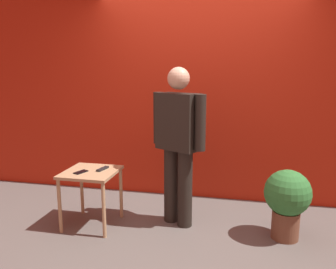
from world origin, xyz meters
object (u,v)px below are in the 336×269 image
at_px(tv_remote, 103,169).
at_px(potted_plant, 287,199).
at_px(standing_person, 178,139).
at_px(cell_phone, 81,172).
at_px(side_table, 91,179).

distance_m(tv_remote, potted_plant, 1.86).
bearing_deg(tv_remote, potted_plant, 14.19).
height_order(standing_person, potted_plant, standing_person).
height_order(tv_remote, potted_plant, potted_plant).
xyz_separation_m(cell_phone, potted_plant, (2.03, 0.20, -0.19)).
bearing_deg(cell_phone, potted_plant, 27.05).
height_order(side_table, cell_phone, cell_phone).
xyz_separation_m(standing_person, side_table, (-0.88, -0.23, -0.42)).
bearing_deg(tv_remote, standing_person, 24.45).
xyz_separation_m(standing_person, potted_plant, (1.08, -0.10, -0.51)).
bearing_deg(standing_person, tv_remote, -167.67).
relative_size(standing_person, side_table, 2.78).
distance_m(side_table, tv_remote, 0.16).
xyz_separation_m(side_table, tv_remote, (0.11, 0.06, 0.10)).
bearing_deg(standing_person, potted_plant, -5.36).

